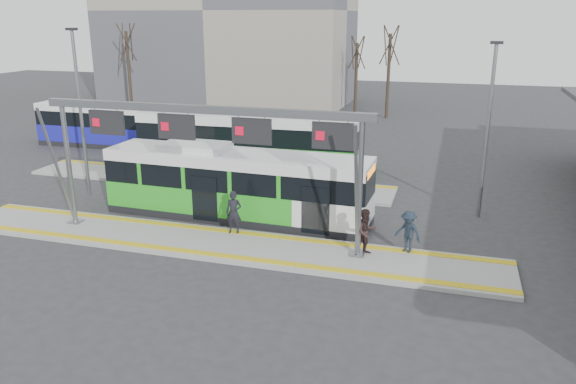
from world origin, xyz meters
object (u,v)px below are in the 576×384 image
at_px(passenger_a, 234,212).
at_px(passenger_c, 408,232).
at_px(passenger_b, 366,232).
at_px(gantry, 204,134).
at_px(hero_bus, 236,185).

bearing_deg(passenger_a, passenger_c, -7.75).
bearing_deg(passenger_b, passenger_c, -16.69).
xyz_separation_m(gantry, hero_bus, (-0.00, 2.99, -2.84)).
xyz_separation_m(hero_bus, passenger_c, (7.55, -2.15, -0.51)).
height_order(hero_bus, passenger_a, hero_bus).
xyz_separation_m(hero_bus, passenger_b, (6.10, -2.77, -0.45)).
distance_m(passenger_b, passenger_c, 1.58).
height_order(hero_bus, passenger_c, hero_bus).
distance_m(gantry, passenger_a, 3.46).
xyz_separation_m(hero_bus, passenger_a, (0.74, -2.17, -0.45)).
distance_m(hero_bus, passenger_c, 7.87).
bearing_deg(gantry, passenger_b, 2.11).
bearing_deg(passenger_c, passenger_b, -130.08).
bearing_deg(gantry, passenger_a, 48.10).
relative_size(hero_bus, passenger_a, 6.74).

